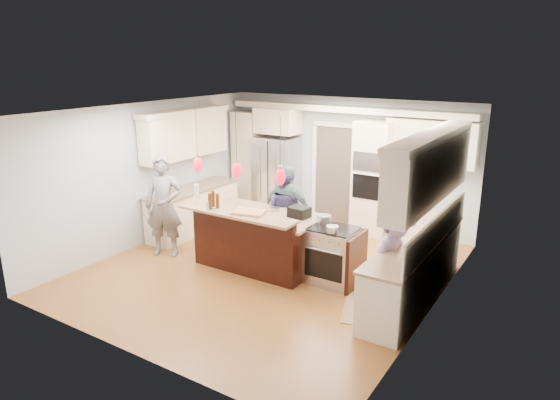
% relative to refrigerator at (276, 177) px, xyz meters
% --- Properties ---
extents(ground_plane, '(6.00, 6.00, 0.00)m').
position_rel_refrigerator_xyz_m(ground_plane, '(1.55, -2.64, -0.90)').
color(ground_plane, '#AB702F').
rests_on(ground_plane, ground).
extents(room_shell, '(5.54, 6.04, 2.72)m').
position_rel_refrigerator_xyz_m(room_shell, '(1.55, -2.64, 0.92)').
color(room_shell, '#B2BCC6').
rests_on(room_shell, ground).
extents(refrigerator, '(0.90, 0.70, 1.80)m').
position_rel_refrigerator_xyz_m(refrigerator, '(0.00, 0.00, 0.00)').
color(refrigerator, '#B7B7BC').
rests_on(refrigerator, ground).
extents(oven_column, '(0.72, 0.69, 2.30)m').
position_rel_refrigerator_xyz_m(oven_column, '(2.30, 0.03, 0.25)').
color(oven_column, beige).
rests_on(oven_column, ground).
extents(back_upper_cabinets, '(5.30, 0.61, 2.54)m').
position_rel_refrigerator_xyz_m(back_upper_cabinets, '(0.80, 0.12, 0.77)').
color(back_upper_cabinets, beige).
rests_on(back_upper_cabinets, ground).
extents(right_counter_run, '(0.64, 3.10, 2.51)m').
position_rel_refrigerator_xyz_m(right_counter_run, '(3.99, -2.34, 0.16)').
color(right_counter_run, beige).
rests_on(right_counter_run, ground).
extents(left_cabinets, '(0.64, 2.30, 2.51)m').
position_rel_refrigerator_xyz_m(left_cabinets, '(-0.89, -1.84, 0.16)').
color(left_cabinets, beige).
rests_on(left_cabinets, ground).
extents(kitchen_island, '(2.10, 1.46, 1.12)m').
position_rel_refrigerator_xyz_m(kitchen_island, '(1.30, -2.57, -0.41)').
color(kitchen_island, black).
rests_on(kitchen_island, ground).
extents(island_range, '(0.82, 0.71, 0.92)m').
position_rel_refrigerator_xyz_m(island_range, '(2.71, -2.49, -0.44)').
color(island_range, '#B7B7BC').
rests_on(island_range, ground).
extents(pendant_lights, '(1.75, 0.15, 1.03)m').
position_rel_refrigerator_xyz_m(pendant_lights, '(1.30, -3.15, 0.90)').
color(pendant_lights, black).
rests_on(pendant_lights, ground).
extents(person_bar_end, '(0.80, 0.69, 1.86)m').
position_rel_refrigerator_xyz_m(person_bar_end, '(-0.41, -3.09, 0.03)').
color(person_bar_end, slate).
rests_on(person_bar_end, ground).
extents(person_far_left, '(0.75, 0.58, 1.53)m').
position_rel_refrigerator_xyz_m(person_far_left, '(1.33, -1.79, -0.14)').
color(person_far_left, navy).
rests_on(person_far_left, ground).
extents(person_far_right, '(0.97, 0.43, 1.63)m').
position_rel_refrigerator_xyz_m(person_far_right, '(1.40, -1.79, -0.08)').
color(person_far_right, slate).
rests_on(person_far_right, ground).
extents(person_range_side, '(0.78, 1.09, 1.53)m').
position_rel_refrigerator_xyz_m(person_range_side, '(3.80, -2.83, -0.13)').
color(person_range_side, '#9584B2').
rests_on(person_range_side, ground).
extents(floor_rug, '(0.91, 1.09, 0.01)m').
position_rel_refrigerator_xyz_m(floor_rug, '(3.52, -3.08, -0.89)').
color(floor_rug, '#90714E').
rests_on(floor_rug, ground).
extents(water_bottle, '(0.10, 0.10, 0.34)m').
position_rel_refrigerator_xyz_m(water_bottle, '(0.43, -3.14, 0.39)').
color(water_bottle, silver).
rests_on(water_bottle, kitchen_island).
extents(beer_bottle_a, '(0.07, 0.07, 0.27)m').
position_rel_refrigerator_xyz_m(beer_bottle_a, '(0.76, -3.12, 0.35)').
color(beer_bottle_a, '#42240B').
rests_on(beer_bottle_a, kitchen_island).
extents(beer_bottle_b, '(0.08, 0.08, 0.27)m').
position_rel_refrigerator_xyz_m(beer_bottle_b, '(0.83, -3.26, 0.35)').
color(beer_bottle_b, '#42240B').
rests_on(beer_bottle_b, kitchen_island).
extents(beer_bottle_c, '(0.07, 0.07, 0.24)m').
position_rel_refrigerator_xyz_m(beer_bottle_c, '(0.88, -3.15, 0.34)').
color(beer_bottle_c, '#42240B').
rests_on(beer_bottle_c, kitchen_island).
extents(drink_can, '(0.07, 0.07, 0.12)m').
position_rel_refrigerator_xyz_m(drink_can, '(0.80, -3.28, 0.28)').
color(drink_can, '#B7B7BC').
rests_on(drink_can, kitchen_island).
extents(cutting_board, '(0.56, 0.46, 0.04)m').
position_rel_refrigerator_xyz_m(cutting_board, '(1.49, -3.11, 0.24)').
color(cutting_board, tan).
rests_on(cutting_board, kitchen_island).
extents(pot_large, '(0.23, 0.23, 0.13)m').
position_rel_refrigerator_xyz_m(pot_large, '(2.44, -2.36, 0.09)').
color(pot_large, '#B7B7BC').
rests_on(pot_large, island_range).
extents(pot_small, '(0.19, 0.19, 0.10)m').
position_rel_refrigerator_xyz_m(pot_small, '(2.75, -2.68, 0.07)').
color(pot_small, '#B7B7BC').
rests_on(pot_small, island_range).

